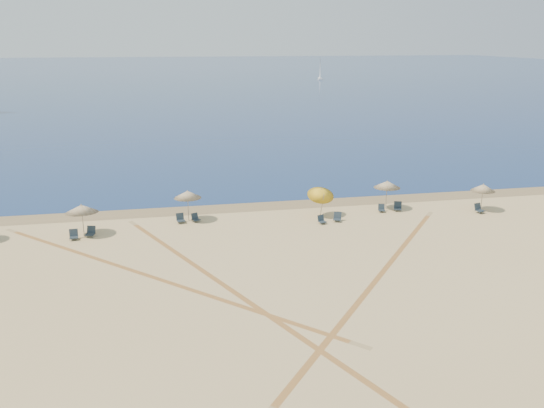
{
  "coord_description": "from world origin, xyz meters",
  "views": [
    {
      "loc": [
        -7.97,
        -20.31,
        13.44
      ],
      "look_at": [
        0.0,
        20.0,
        1.3
      ],
      "focal_mm": 37.12,
      "sensor_mm": 36.0,
      "label": 1
    }
  ],
  "objects_px": {
    "umbrella_1": "(82,209)",
    "umbrella_4": "(387,184)",
    "chair_1": "(74,235)",
    "chair_5": "(322,220)",
    "chair_6": "(337,217)",
    "chair_7": "(382,208)",
    "chair_4": "(196,218)",
    "chair_8": "(398,207)",
    "umbrella_5": "(483,188)",
    "umbrella_2": "(188,194)",
    "umbrella_3": "(321,193)",
    "chair_9": "(479,209)",
    "chair_3": "(180,219)",
    "sailboat_1": "(320,73)",
    "chair_2": "(91,232)"
  },
  "relations": [
    {
      "from": "chair_4",
      "to": "sailboat_1",
      "type": "xyz_separation_m",
      "value": [
        51.58,
        146.93,
        1.84
      ]
    },
    {
      "from": "umbrella_5",
      "to": "chair_7",
      "type": "bearing_deg",
      "value": 171.74
    },
    {
      "from": "chair_4",
      "to": "chair_5",
      "type": "xyz_separation_m",
      "value": [
        9.32,
        -2.31,
        -0.01
      ]
    },
    {
      "from": "umbrella_3",
      "to": "umbrella_1",
      "type": "bearing_deg",
      "value": -177.14
    },
    {
      "from": "chair_1",
      "to": "chair_4",
      "type": "relative_size",
      "value": 0.94
    },
    {
      "from": "umbrella_1",
      "to": "chair_1",
      "type": "height_order",
      "value": "umbrella_1"
    },
    {
      "from": "umbrella_3",
      "to": "chair_2",
      "type": "xyz_separation_m",
      "value": [
        -17.2,
        -1.32,
        -1.62
      ]
    },
    {
      "from": "chair_1",
      "to": "umbrella_5",
      "type": "bearing_deg",
      "value": -4.87
    },
    {
      "from": "chair_1",
      "to": "chair_9",
      "type": "relative_size",
      "value": 0.87
    },
    {
      "from": "umbrella_5",
      "to": "chair_8",
      "type": "xyz_separation_m",
      "value": [
        -6.69,
        1.23,
        -1.58
      ]
    },
    {
      "from": "umbrella_5",
      "to": "chair_1",
      "type": "bearing_deg",
      "value": -178.56
    },
    {
      "from": "umbrella_1",
      "to": "chair_5",
      "type": "relative_size",
      "value": 3.2
    },
    {
      "from": "umbrella_2",
      "to": "umbrella_1",
      "type": "bearing_deg",
      "value": -166.12
    },
    {
      "from": "chair_6",
      "to": "chair_7",
      "type": "relative_size",
      "value": 1.17
    },
    {
      "from": "chair_1",
      "to": "chair_7",
      "type": "height_order",
      "value": "chair_1"
    },
    {
      "from": "umbrella_5",
      "to": "chair_1",
      "type": "height_order",
      "value": "umbrella_5"
    },
    {
      "from": "chair_2",
      "to": "umbrella_2",
      "type": "bearing_deg",
      "value": 32.88
    },
    {
      "from": "umbrella_1",
      "to": "chair_8",
      "type": "distance_m",
      "value": 24.39
    },
    {
      "from": "chair_1",
      "to": "chair_5",
      "type": "height_order",
      "value": "chair_1"
    },
    {
      "from": "chair_3",
      "to": "chair_5",
      "type": "bearing_deg",
      "value": -23.97
    },
    {
      "from": "umbrella_2",
      "to": "sailboat_1",
      "type": "relative_size",
      "value": 0.34
    },
    {
      "from": "umbrella_3",
      "to": "umbrella_5",
      "type": "relative_size",
      "value": 1.17
    },
    {
      "from": "umbrella_2",
      "to": "chair_4",
      "type": "relative_size",
      "value": 3.08
    },
    {
      "from": "chair_2",
      "to": "chair_8",
      "type": "height_order",
      "value": "chair_8"
    },
    {
      "from": "chair_5",
      "to": "chair_7",
      "type": "bearing_deg",
      "value": 3.93
    },
    {
      "from": "chair_1",
      "to": "umbrella_1",
      "type": "bearing_deg",
      "value": 50.05
    },
    {
      "from": "chair_9",
      "to": "umbrella_5",
      "type": "bearing_deg",
      "value": 31.75
    },
    {
      "from": "chair_3",
      "to": "sailboat_1",
      "type": "bearing_deg",
      "value": 58.58
    },
    {
      "from": "umbrella_5",
      "to": "umbrella_2",
      "type": "bearing_deg",
      "value": 175.35
    },
    {
      "from": "umbrella_2",
      "to": "umbrella_5",
      "type": "xyz_separation_m",
      "value": [
        23.5,
        -1.91,
        -0.18
      ]
    },
    {
      "from": "chair_7",
      "to": "chair_8",
      "type": "relative_size",
      "value": 0.81
    },
    {
      "from": "chair_9",
      "to": "chair_3",
      "type": "bearing_deg",
      "value": 160.32
    },
    {
      "from": "umbrella_1",
      "to": "umbrella_3",
      "type": "bearing_deg",
      "value": 2.86
    },
    {
      "from": "chair_8",
      "to": "chair_9",
      "type": "distance_m",
      "value": 6.42
    },
    {
      "from": "umbrella_4",
      "to": "chair_8",
      "type": "distance_m",
      "value": 2.01
    },
    {
      "from": "umbrella_4",
      "to": "chair_6",
      "type": "bearing_deg",
      "value": -154.18
    },
    {
      "from": "umbrella_2",
      "to": "umbrella_4",
      "type": "distance_m",
      "value": 16.06
    },
    {
      "from": "umbrella_5",
      "to": "chair_7",
      "type": "height_order",
      "value": "umbrella_5"
    },
    {
      "from": "chair_8",
      "to": "chair_9",
      "type": "relative_size",
      "value": 1.05
    },
    {
      "from": "chair_4",
      "to": "chair_6",
      "type": "bearing_deg",
      "value": -34.99
    },
    {
      "from": "umbrella_1",
      "to": "umbrella_4",
      "type": "distance_m",
      "value": 23.64
    },
    {
      "from": "chair_8",
      "to": "sailboat_1",
      "type": "height_order",
      "value": "sailboat_1"
    },
    {
      "from": "umbrella_1",
      "to": "sailboat_1",
      "type": "xyz_separation_m",
      "value": [
        59.59,
        148.41,
        0.19
      ]
    },
    {
      "from": "chair_4",
      "to": "chair_8",
      "type": "relative_size",
      "value": 0.88
    },
    {
      "from": "umbrella_1",
      "to": "chair_6",
      "type": "height_order",
      "value": "umbrella_1"
    },
    {
      "from": "umbrella_4",
      "to": "chair_4",
      "type": "relative_size",
      "value": 3.06
    },
    {
      "from": "umbrella_5",
      "to": "chair_3",
      "type": "height_order",
      "value": "umbrella_5"
    },
    {
      "from": "chair_3",
      "to": "chair_4",
      "type": "distance_m",
      "value": 1.14
    },
    {
      "from": "umbrella_4",
      "to": "sailboat_1",
      "type": "bearing_deg",
      "value": 76.19
    },
    {
      "from": "chair_5",
      "to": "sailboat_1",
      "type": "relative_size",
      "value": 0.1
    }
  ]
}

